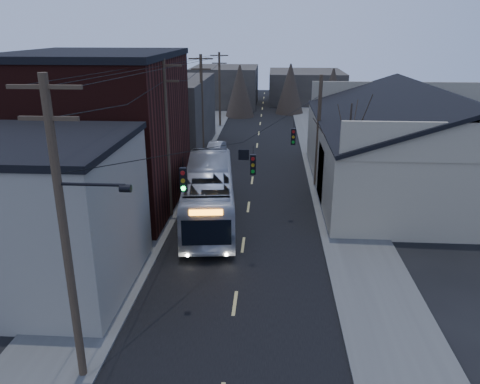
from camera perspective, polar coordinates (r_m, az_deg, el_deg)
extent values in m
cube|color=black|center=(41.77, 1.73, 3.11)|extent=(9.00, 110.00, 0.02)
cube|color=#474744|center=(42.49, -7.07, 3.32)|extent=(4.00, 110.00, 0.12)
cube|color=#474744|center=(42.04, 10.63, 2.96)|extent=(4.00, 110.00, 0.12)
cube|color=gray|center=(23.25, -23.19, -2.89)|extent=(8.00, 8.00, 7.00)
cube|color=black|center=(32.88, -16.72, 6.81)|extent=(10.00, 12.00, 10.00)
cube|color=#36302B|center=(48.07, -9.47, 9.28)|extent=(9.00, 14.00, 7.00)
cube|color=gray|center=(38.06, 21.47, 4.03)|extent=(16.00, 20.00, 5.00)
cube|color=black|center=(36.29, 16.09, 10.08)|extent=(8.16, 20.60, 2.86)
cube|color=#36302B|center=(75.95, -1.82, 12.76)|extent=(10.00, 12.00, 6.00)
cube|color=#36302B|center=(80.80, 7.99, 12.63)|extent=(12.00, 14.00, 5.00)
cone|color=black|center=(31.55, 12.98, 4.01)|extent=(0.40, 0.40, 7.20)
cylinder|color=#382B1E|center=(15.94, -20.51, -5.72)|extent=(0.28, 0.28, 10.50)
cube|color=#382B1E|center=(14.68, -22.75, 11.74)|extent=(2.20, 0.12, 0.12)
cylinder|color=#382B1E|center=(29.58, -8.88, 6.07)|extent=(0.28, 0.28, 10.00)
cube|color=#382B1E|center=(28.89, -9.36, 14.98)|extent=(2.20, 0.12, 0.12)
cylinder|color=#382B1E|center=(44.11, -4.65, 10.24)|extent=(0.28, 0.28, 9.50)
cube|color=#382B1E|center=(43.64, -4.81, 15.89)|extent=(2.20, 0.12, 0.12)
cylinder|color=#382B1E|center=(58.88, -2.50, 12.32)|extent=(0.28, 0.28, 9.00)
cube|color=#382B1E|center=(58.52, -2.56, 16.30)|extent=(2.20, 0.12, 0.12)
cylinder|color=#382B1E|center=(36.04, 9.52, 7.18)|extent=(0.28, 0.28, 8.50)
cube|color=black|center=(18.81, -6.90, 1.49)|extent=(0.28, 0.20, 1.00)
cube|color=black|center=(22.99, 1.60, 3.37)|extent=(0.28, 0.20, 1.00)
cube|color=black|center=(28.80, 6.51, 6.73)|extent=(0.28, 0.20, 1.00)
imported|color=#AAAEB6|center=(29.79, -3.81, -0.15)|extent=(4.32, 12.84, 3.51)
imported|color=#A2A4AA|center=(45.68, -3.00, 5.31)|extent=(1.83, 3.94, 1.25)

